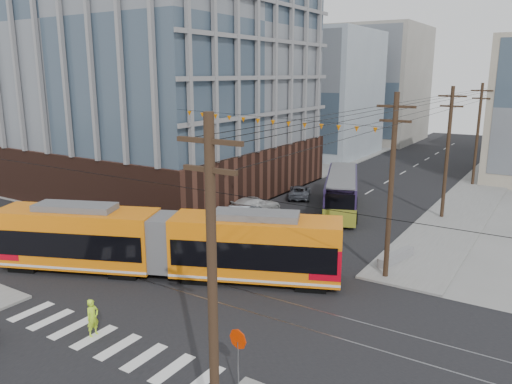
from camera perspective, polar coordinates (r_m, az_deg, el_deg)
ground at (r=26.61m, az=-11.78°, el=-13.69°), size 160.00×160.00×0.00m
office_building at (r=55.61m, az=-12.57°, el=15.51°), size 30.00×25.00×28.60m
bg_bldg_nw_near at (r=76.69m, az=6.11°, el=11.13°), size 18.00×16.00×18.00m
bg_bldg_nw_far at (r=93.99m, az=13.32°, el=11.88°), size 16.00×18.00×20.00m
utility_pole_near at (r=15.08m, az=-4.97°, el=-12.18°), size 0.30×0.30×11.00m
utility_pole_far at (r=73.54m, az=25.77°, el=7.06°), size 0.30×0.30×11.00m
streetcar at (r=30.67m, az=-10.43°, el=-5.76°), size 20.58×10.91×4.06m
city_bus at (r=45.00m, az=9.75°, el=0.04°), size 6.84×12.26×3.44m
parked_car_silver at (r=40.77m, az=-1.57°, el=-2.51°), size 2.54×5.08×1.60m
parked_car_white at (r=43.79m, az=-0.14°, el=-1.49°), size 3.86×5.29×1.42m
parked_car_grey at (r=49.24m, az=4.98°, el=0.03°), size 3.70×4.91×1.24m
pedestrian at (r=25.13m, az=-18.17°, el=-13.50°), size 0.44×0.66×1.81m
stop_sign at (r=19.80m, az=-2.05°, el=-19.24°), size 0.90×0.90×2.64m
jersey_barrier at (r=33.73m, az=15.69°, el=-7.27°), size 1.65×3.74×0.73m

